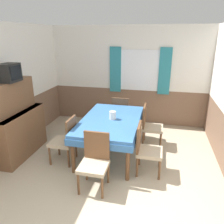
{
  "coord_description": "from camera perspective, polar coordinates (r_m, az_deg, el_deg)",
  "views": [
    {
      "loc": [
        0.89,
        -1.8,
        2.37
      ],
      "look_at": [
        -0.03,
        2.18,
        0.91
      ],
      "focal_mm": 35.0,
      "sensor_mm": 36.0,
      "label": 1
    }
  ],
  "objects": [
    {
      "name": "dining_table",
      "position": [
        4.44,
        -0.32,
        -3.04
      ],
      "size": [
        1.17,
        1.89,
        0.76
      ],
      "color": "#386BA8",
      "rests_on": "ground_plane"
    },
    {
      "name": "chair_left_near",
      "position": [
        4.28,
        -11.99,
        -6.93
      ],
      "size": [
        0.44,
        0.44,
        0.92
      ],
      "rotation": [
        0.0,
        0.0,
        1.57
      ],
      "color": "brown",
      "rests_on": "ground_plane"
    },
    {
      "name": "wall_left",
      "position": [
        4.95,
        -24.88,
        5.37
      ],
      "size": [
        0.05,
        4.37,
        2.6
      ],
      "color": "white",
      "rests_on": "ground_plane"
    },
    {
      "name": "chair_head_window",
      "position": [
        5.52,
        2.34,
        -0.31
      ],
      "size": [
        0.44,
        0.44,
        0.92
      ],
      "color": "brown",
      "rests_on": "ground_plane"
    },
    {
      "name": "wall_back",
      "position": [
        5.96,
        4.36,
        9.37
      ],
      "size": [
        4.56,
        0.1,
        2.6
      ],
      "color": "white",
      "rests_on": "ground_plane"
    },
    {
      "name": "chair_right_far",
      "position": [
        4.9,
        9.8,
        -3.25
      ],
      "size": [
        0.44,
        0.44,
        0.92
      ],
      "rotation": [
        0.0,
        0.0,
        4.71
      ],
      "color": "brown",
      "rests_on": "ground_plane"
    },
    {
      "name": "vase",
      "position": [
        4.37,
        0.16,
        -0.85
      ],
      "size": [
        0.13,
        0.13,
        0.16
      ],
      "color": "silver",
      "rests_on": "dining_table"
    },
    {
      "name": "chair_head_near",
      "position": [
        3.55,
        -4.54,
        -12.41
      ],
      "size": [
        0.44,
        0.44,
        0.92
      ],
      "rotation": [
        0.0,
        0.0,
        3.14
      ],
      "color": "brown",
      "rests_on": "ground_plane"
    },
    {
      "name": "sideboard",
      "position": [
        4.76,
        -23.47,
        -3.11
      ],
      "size": [
        0.46,
        1.3,
        1.54
      ],
      "color": "brown",
      "rests_on": "ground_plane"
    },
    {
      "name": "chair_right_near",
      "position": [
        3.93,
        8.79,
        -9.21
      ],
      "size": [
        0.44,
        0.44,
        0.92
      ],
      "rotation": [
        0.0,
        0.0,
        4.71
      ],
      "color": "brown",
      "rests_on": "ground_plane"
    },
    {
      "name": "tv",
      "position": [
        4.45,
        -25.26,
        9.26
      ],
      "size": [
        0.29,
        0.36,
        0.33
      ],
      "color": "black",
      "rests_on": "sideboard"
    }
  ]
}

